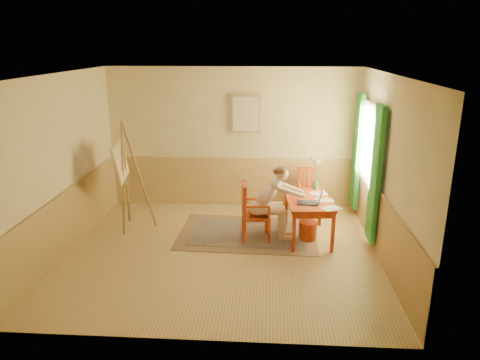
# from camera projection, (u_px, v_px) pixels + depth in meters

# --- Properties ---
(room) EXTENTS (5.04, 4.54, 2.84)m
(room) POSITION_uv_depth(u_px,v_px,m) (221.00, 168.00, 6.80)
(room) COLOR tan
(room) RESTS_ON ground
(wainscot) EXTENTS (5.00, 4.50, 1.00)m
(wainscot) POSITION_uv_depth(u_px,v_px,m) (227.00, 206.00, 7.83)
(wainscot) COLOR tan
(wainscot) RESTS_ON room
(window) EXTENTS (0.12, 2.01, 2.20)m
(window) POSITION_uv_depth(u_px,v_px,m) (367.00, 157.00, 7.72)
(window) COLOR white
(window) RESTS_ON room
(wall_portrait) EXTENTS (0.60, 0.05, 0.76)m
(wall_portrait) POSITION_uv_depth(u_px,v_px,m) (245.00, 114.00, 8.74)
(wall_portrait) COLOR tan
(wall_portrait) RESTS_ON room
(rug) EXTENTS (2.45, 1.68, 0.02)m
(rug) POSITION_uv_depth(u_px,v_px,m) (248.00, 233.00, 7.89)
(rug) COLOR #8C7251
(rug) RESTS_ON room
(table) EXTENTS (0.81, 1.25, 0.72)m
(table) POSITION_uv_depth(u_px,v_px,m) (308.00, 204.00, 7.54)
(table) COLOR #B03914
(table) RESTS_ON room
(chair_left) EXTENTS (0.51, 0.49, 0.99)m
(chair_left) POSITION_uv_depth(u_px,v_px,m) (253.00, 212.00, 7.53)
(chair_left) COLOR #B03914
(chair_left) RESTS_ON room
(chair_back) EXTENTS (0.43, 0.45, 0.91)m
(chair_back) POSITION_uv_depth(u_px,v_px,m) (308.00, 192.00, 8.67)
(chair_back) COLOR #B03914
(chair_back) RESTS_ON room
(figure) EXTENTS (0.98, 0.47, 1.29)m
(figure) POSITION_uv_depth(u_px,v_px,m) (271.00, 200.00, 7.49)
(figure) COLOR beige
(figure) RESTS_ON room
(laptop) EXTENTS (0.41, 0.27, 0.24)m
(laptop) POSITION_uv_depth(u_px,v_px,m) (311.00, 201.00, 7.27)
(laptop) COLOR #1E2338
(laptop) RESTS_ON table
(papers) EXTENTS (0.94, 1.13, 0.00)m
(papers) POSITION_uv_depth(u_px,v_px,m) (316.00, 198.00, 7.53)
(papers) COLOR white
(papers) RESTS_ON table
(vase) EXTENTS (0.20, 0.30, 0.59)m
(vase) POSITION_uv_depth(u_px,v_px,m) (316.00, 174.00, 7.95)
(vase) COLOR #3F724C
(vase) RESTS_ON table
(wastebasket) EXTENTS (0.34, 0.34, 0.32)m
(wastebasket) POSITION_uv_depth(u_px,v_px,m) (308.00, 231.00, 7.62)
(wastebasket) COLOR #A73912
(wastebasket) RESTS_ON room
(easel) EXTENTS (0.71, 0.88, 1.97)m
(easel) POSITION_uv_depth(u_px,v_px,m) (123.00, 166.00, 7.83)
(easel) COLOR olive
(easel) RESTS_ON room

